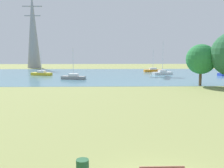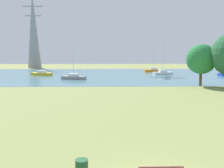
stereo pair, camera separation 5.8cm
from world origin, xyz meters
The scene contains 9 objects.
ground_plane centered at (0.00, 22.00, 0.00)m, with size 160.00×160.00×0.00m, color #8C9351.
litter_bin centered at (-3.24, 1.23, 0.40)m, with size 0.56×0.56×0.80m, color #1E512D.
water_surface centered at (0.00, 50.00, 0.01)m, with size 140.00×40.00×0.02m, color teal.
sailboat_gray centered at (-8.55, 40.78, 0.45)m, with size 5.03×2.83×6.21m.
sailboat_orange centered at (10.60, 58.58, 0.45)m, with size 4.90×1.87×5.98m.
sailboat_white centered at (11.32, 50.37, 0.47)m, with size 5.03×2.93×7.85m.
sailboat_yellow centered at (-16.93, 49.30, 0.45)m, with size 5.03×2.88×5.52m.
tree_west_far centered at (12.98, 30.64, 4.25)m, with size 4.74×4.74×6.63m.
electricity_pylon centered at (-26.08, 76.60, 12.57)m, with size 6.40×4.40×25.11m.
Camera 1 is at (-2.22, -9.32, 5.48)m, focal length 40.68 mm.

